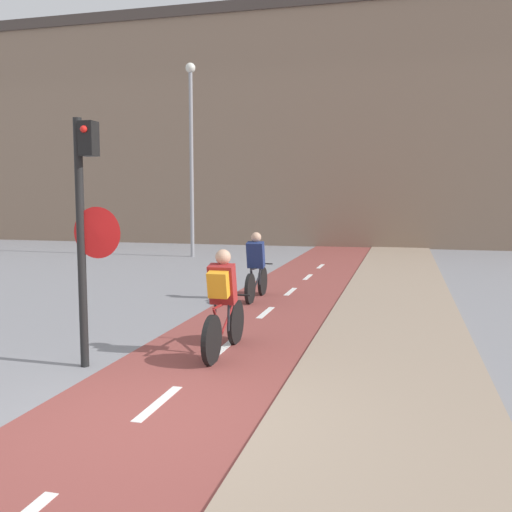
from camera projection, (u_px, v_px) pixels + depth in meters
ground_plane at (138, 423)px, 5.73m from camera, size 120.00×120.00×0.00m
bike_lane at (138, 421)px, 5.74m from camera, size 2.45×60.00×0.02m
sidewalk_strip at (384, 447)px, 5.12m from camera, size 2.40×60.00×0.05m
building_row_background at (351, 128)px, 27.04m from camera, size 60.00×5.20×10.92m
traffic_light_pole at (86, 215)px, 7.39m from camera, size 0.67×0.26×3.27m
street_lamp_far at (191, 140)px, 20.90m from camera, size 0.36×0.36×7.06m
cyclist_near at (223, 306)px, 8.09m from camera, size 0.46×1.82×1.52m
cyclist_far at (256, 270)px, 12.40m from camera, size 0.46×1.75×1.49m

